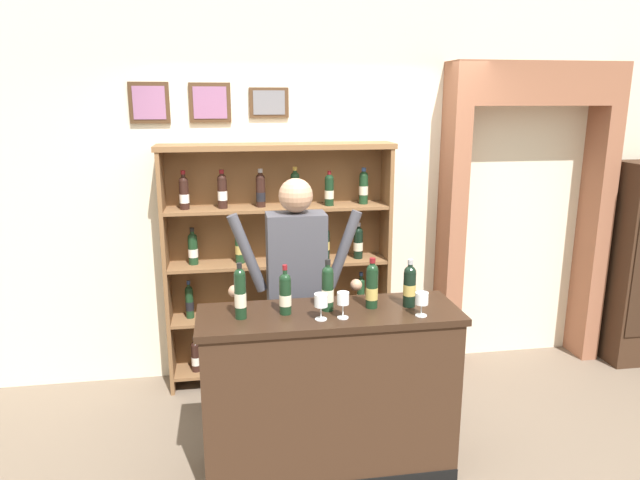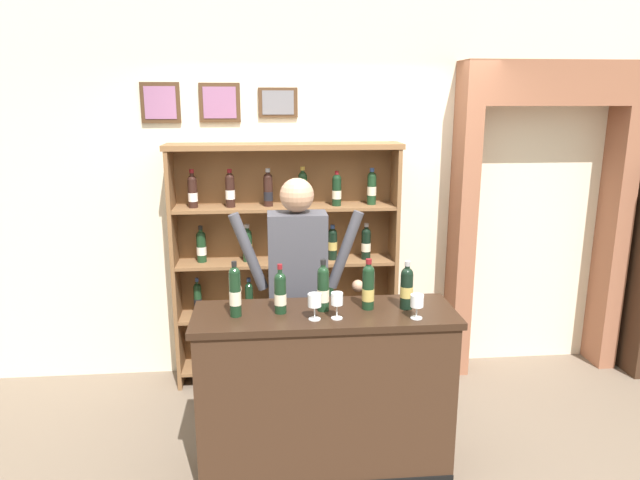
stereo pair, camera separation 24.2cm
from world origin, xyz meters
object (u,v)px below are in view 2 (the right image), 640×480
object	(u,v)px
tasting_bottle_brunello	(235,291)
wine_glass_center	(337,300)
tasting_counter	(325,393)
wine_glass_left	(417,302)
tasting_bottle_prosecco	(280,292)
tasting_bottle_grappa	(407,287)
tasting_bottle_riserva	(368,286)
shopkeeper	(298,279)
tasting_bottle_vin_santo	(323,288)
wine_glass_spare	(315,302)
wine_shelf	(286,257)

from	to	relation	value
tasting_bottle_brunello	wine_glass_center	bearing A→B (deg)	-9.13
tasting_counter	wine_glass_left	bearing A→B (deg)	-16.65
tasting_bottle_prosecco	tasting_bottle_grappa	xyz separation A→B (m)	(0.73, 0.00, 0.01)
tasting_bottle_brunello	wine_glass_left	world-z (taller)	tasting_bottle_brunello
tasting_counter	tasting_bottle_riserva	world-z (taller)	tasting_bottle_riserva
shopkeeper	tasting_bottle_grappa	world-z (taller)	shopkeeper
tasting_bottle_vin_santo	wine_glass_left	xyz separation A→B (m)	(0.51, -0.17, -0.04)
tasting_counter	wine_glass_center	xyz separation A→B (m)	(0.06, -0.11, 0.63)
tasting_bottle_riserva	wine_glass_left	world-z (taller)	tasting_bottle_riserva
tasting_bottle_brunello	wine_glass_left	xyz separation A→B (m)	(1.01, -0.13, -0.05)
shopkeeper	tasting_bottle_riserva	distance (m)	0.63
tasting_bottle_riserva	wine_glass_spare	bearing A→B (deg)	-156.70
tasting_counter	tasting_bottle_brunello	distance (m)	0.84
tasting_bottle_riserva	wine_glass_center	xyz separation A→B (m)	(-0.20, -0.14, -0.03)
tasting_bottle_vin_santo	wine_glass_left	world-z (taller)	tasting_bottle_vin_santo
tasting_bottle_prosecco	tasting_bottle_grappa	distance (m)	0.73
shopkeeper	tasting_bottle_riserva	bearing A→B (deg)	-51.78
wine_shelf	tasting_counter	world-z (taller)	wine_shelf
wine_glass_left	shopkeeper	bearing A→B (deg)	133.37
tasting_bottle_vin_santo	tasting_bottle_brunello	bearing A→B (deg)	-175.01
tasting_counter	tasting_bottle_vin_santo	bearing A→B (deg)	107.13
tasting_bottle_grappa	tasting_bottle_brunello	bearing A→B (deg)	-178.23
shopkeeper	wine_glass_center	bearing A→B (deg)	-73.56
tasting_bottle_prosecco	tasting_bottle_grappa	bearing A→B (deg)	0.23
tasting_bottle_prosecco	wine_glass_left	distance (m)	0.77
tasting_counter	tasting_bottle_grappa	xyz separation A→B (m)	(0.48, 0.01, 0.65)
tasting_counter	wine_glass_center	world-z (taller)	wine_glass_center
shopkeeper	wine_glass_left	distance (m)	0.92
tasting_bottle_brunello	tasting_bottle_riserva	distance (m)	0.76
wine_glass_spare	shopkeeper	bearing A→B (deg)	95.41
wine_shelf	tasting_bottle_prosecco	bearing A→B (deg)	-93.34
wine_glass_spare	wine_shelf	bearing A→B (deg)	94.69
tasting_bottle_vin_santo	tasting_bottle_riserva	xyz separation A→B (m)	(0.26, 0.00, -0.00)
tasting_bottle_riserva	tasting_bottle_prosecco	bearing A→B (deg)	-177.84
tasting_bottle_grappa	wine_glass_left	world-z (taller)	tasting_bottle_grappa
tasting_bottle_riserva	wine_glass_spare	size ratio (longest dim) A/B	2.01
tasting_bottle_brunello	wine_glass_spare	xyz separation A→B (m)	(0.44, -0.09, -0.04)
wine_shelf	wine_glass_spare	xyz separation A→B (m)	(0.11, -1.37, 0.12)
tasting_bottle_riserva	tasting_bottle_brunello	bearing A→B (deg)	-176.49
tasting_bottle_brunello	tasting_bottle_riserva	world-z (taller)	tasting_bottle_brunello
wine_shelf	tasting_bottle_grappa	bearing A→B (deg)	-62.12
tasting_bottle_vin_santo	tasting_bottle_riserva	distance (m)	0.26
wine_shelf	wine_glass_center	xyz separation A→B (m)	(0.24, -1.37, 0.13)
wine_glass_left	tasting_bottle_riserva	bearing A→B (deg)	144.05
tasting_counter	tasting_bottle_vin_santo	world-z (taller)	tasting_bottle_vin_santo
wine_glass_spare	tasting_bottle_brunello	bearing A→B (deg)	168.03
tasting_bottle_vin_santo	tasting_counter	bearing A→B (deg)	-72.87
wine_shelf	shopkeeper	world-z (taller)	wine_shelf
tasting_bottle_vin_santo	wine_glass_left	distance (m)	0.54
tasting_bottle_brunello	tasting_bottle_grappa	distance (m)	0.99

